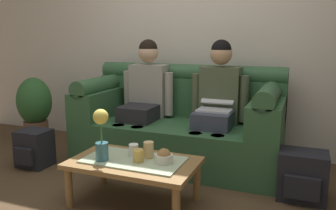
{
  "coord_description": "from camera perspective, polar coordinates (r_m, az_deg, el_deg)",
  "views": [
    {
      "loc": [
        1.14,
        -2.01,
        1.24
      ],
      "look_at": [
        -0.02,
        0.9,
        0.63
      ],
      "focal_mm": 36.9,
      "sensor_mm": 36.0,
      "label": 1
    }
  ],
  "objects": [
    {
      "name": "couch",
      "position": [
        3.48,
        1.93,
        -3.28
      ],
      "size": [
        1.99,
        0.88,
        0.96
      ],
      "color": "#2D5633",
      "rests_on": "ground_plane"
    },
    {
      "name": "person_right",
      "position": [
        3.31,
        8.19,
        0.88
      ],
      "size": [
        0.56,
        0.67,
        1.22
      ],
      "color": "#383D4C",
      "rests_on": "ground_plane"
    },
    {
      "name": "back_wall_patterned",
      "position": [
        3.88,
        4.79,
        14.18
      ],
      "size": [
        6.0,
        0.12,
        2.9
      ],
      "primitive_type": "cube",
      "color": "beige",
      "rests_on": "ground_plane"
    },
    {
      "name": "snack_bowl",
      "position": [
        2.51,
        -0.67,
        -8.57
      ],
      "size": [
        0.13,
        0.13,
        0.11
      ],
      "color": "silver",
      "rests_on": "coffee_table"
    },
    {
      "name": "person_left",
      "position": [
        3.56,
        -3.84,
        1.71
      ],
      "size": [
        0.56,
        0.67,
        1.22
      ],
      "color": "#232326",
      "rests_on": "ground_plane"
    },
    {
      "name": "potted_plant",
      "position": [
        4.38,
        -21.16,
        -0.28
      ],
      "size": [
        0.4,
        0.4,
        0.78
      ],
      "color": "brown",
      "rests_on": "ground_plane"
    },
    {
      "name": "backpack_left",
      "position": [
        3.62,
        -21.25,
        -6.72
      ],
      "size": [
        0.3,
        0.3,
        0.36
      ],
      "color": "black",
      "rests_on": "ground_plane"
    },
    {
      "name": "cup_far_center",
      "position": [
        2.65,
        -5.7,
        -7.42
      ],
      "size": [
        0.07,
        0.07,
        0.09
      ],
      "primitive_type": "cylinder",
      "color": "white",
      "rests_on": "coffee_table"
    },
    {
      "name": "flower_vase",
      "position": [
        2.55,
        -10.96,
        -4.49
      ],
      "size": [
        0.11,
        0.11,
        0.38
      ],
      "color": "#336672",
      "rests_on": "coffee_table"
    },
    {
      "name": "coffee_table",
      "position": [
        2.62,
        -5.66,
        -9.94
      ],
      "size": [
        0.94,
        0.56,
        0.35
      ],
      "color": "olive",
      "rests_on": "ground_plane"
    },
    {
      "name": "cup_near_right",
      "position": [
        2.53,
        -4.93,
        -8.32
      ],
      "size": [
        0.08,
        0.08,
        0.09
      ],
      "primitive_type": "cylinder",
      "color": "gold",
      "rests_on": "coffee_table"
    },
    {
      "name": "cup_near_left",
      "position": [
        2.6,
        -3.22,
        -7.4
      ],
      "size": [
        0.08,
        0.08,
        0.12
      ],
      "primitive_type": "cylinder",
      "color": "#DBB77A",
      "rests_on": "coffee_table"
    },
    {
      "name": "backpack_right",
      "position": [
        2.91,
        21.31,
        -10.88
      ],
      "size": [
        0.36,
        0.31,
        0.38
      ],
      "color": "black",
      "rests_on": "ground_plane"
    }
  ]
}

